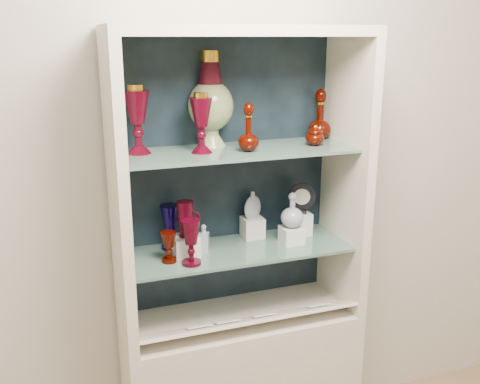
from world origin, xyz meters
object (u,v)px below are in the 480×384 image
object	(u,v)px
ruby_goblet_tall	(191,242)
cameo_medallion	(302,198)
enamel_urn	(211,99)
clear_round_decanter	(292,211)
pedestal_lamp_right	(201,123)
ruby_pitcher	(185,219)
ruby_decanter_a	(248,124)
clear_square_bottle	(204,238)
ruby_decanter_b	(320,113)
cobalt_goblet	(170,227)
pedestal_lamp_left	(137,120)
lidded_bowl	(315,135)
flat_flask	(253,204)
ruby_goblet_small	(169,247)

from	to	relation	value
ruby_goblet_tall	cameo_medallion	bearing A→B (deg)	16.13
enamel_urn	clear_round_decanter	xyz separation A→B (m)	(0.31, -0.13, -0.47)
pedestal_lamp_right	ruby_pitcher	bearing A→B (deg)	170.28
ruby_decanter_a	clear_square_bottle	xyz separation A→B (m)	(-0.17, 0.06, -0.47)
pedestal_lamp_right	ruby_goblet_tall	distance (m)	0.46
ruby_decanter_b	cobalt_goblet	bearing A→B (deg)	-179.59
pedestal_lamp_left	ruby_decanter_a	xyz separation A→B (m)	(0.41, -0.10, -0.02)
ruby_pitcher	clear_square_bottle	world-z (taller)	ruby_pitcher
pedestal_lamp_right	lidded_bowl	world-z (taller)	pedestal_lamp_right
clear_square_bottle	flat_flask	distance (m)	0.28
clear_square_bottle	pedestal_lamp_right	bearing A→B (deg)	-106.64
clear_round_decanter	cameo_medallion	world-z (taller)	cameo_medallion
cameo_medallion	ruby_pitcher	bearing A→B (deg)	-152.49
ruby_pitcher	ruby_decanter_a	bearing A→B (deg)	5.33
lidded_bowl	clear_round_decanter	size ratio (longest dim) A/B	0.60
ruby_decanter_a	ruby_pitcher	distance (m)	0.45
ruby_goblet_tall	flat_flask	bearing A→B (deg)	30.97
clear_square_bottle	clear_round_decanter	distance (m)	0.39
ruby_decanter_a	ruby_goblet_tall	size ratio (longest dim) A/B	1.16
ruby_decanter_a	clear_square_bottle	bearing A→B (deg)	160.38
enamel_urn	ruby_decanter_b	xyz separation A→B (m)	(0.49, -0.01, -0.07)
ruby_goblet_tall	ruby_goblet_small	bearing A→B (deg)	145.74
ruby_pitcher	flat_flask	bearing A→B (deg)	33.08
ruby_decanter_a	clear_square_bottle	size ratio (longest dim) A/B	1.82
ruby_decanter_a	ruby_goblet_tall	bearing A→B (deg)	-168.82
pedestal_lamp_right	ruby_goblet_tall	world-z (taller)	pedestal_lamp_right
pedestal_lamp_left	cameo_medallion	bearing A→B (deg)	0.56
ruby_decanter_a	lidded_bowl	xyz separation A→B (m)	(0.30, 0.02, -0.06)
enamel_urn	pedestal_lamp_left	bearing A→B (deg)	-169.76
flat_flask	lidded_bowl	bearing A→B (deg)	-47.32
cobalt_goblet	lidded_bowl	bearing A→B (deg)	-11.30
pedestal_lamp_left	ruby_pitcher	bearing A→B (deg)	-18.32
ruby_pitcher	clear_round_decanter	world-z (taller)	ruby_pitcher
pedestal_lamp_right	clear_square_bottle	xyz separation A→B (m)	(0.01, 0.03, -0.48)
enamel_urn	ruby_decanter_b	bearing A→B (deg)	-1.58
cobalt_goblet	pedestal_lamp_right	bearing A→B (deg)	-41.87
lidded_bowl	clear_square_bottle	world-z (taller)	lidded_bowl
pedestal_lamp_left	clear_square_bottle	bearing A→B (deg)	-9.45
cobalt_goblet	clear_round_decanter	xyz separation A→B (m)	(0.50, -0.11, 0.05)
ruby_goblet_tall	ruby_goblet_small	xyz separation A→B (m)	(-0.08, 0.05, -0.03)
ruby_goblet_tall	ruby_pitcher	size ratio (longest dim) A/B	1.25
ruby_decanter_b	flat_flask	distance (m)	0.49
ruby_decanter_b	clear_round_decanter	distance (m)	0.44
cobalt_goblet	clear_round_decanter	distance (m)	0.52
clear_square_bottle	cameo_medallion	world-z (taller)	cameo_medallion
pedestal_lamp_right	ruby_pitcher	world-z (taller)	pedestal_lamp_right
ruby_decanter_b	clear_square_bottle	bearing A→B (deg)	-171.63
pedestal_lamp_right	cobalt_goblet	xyz separation A→B (m)	(-0.11, 0.10, -0.44)
lidded_bowl	ruby_goblet_small	distance (m)	0.74
pedestal_lamp_left	ruby_decanter_a	bearing A→B (deg)	-13.80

